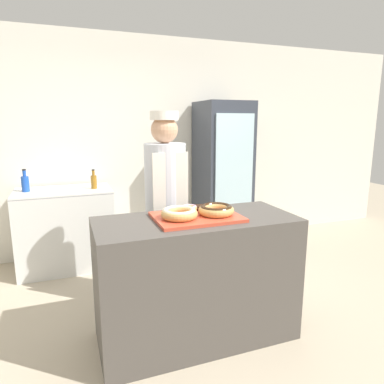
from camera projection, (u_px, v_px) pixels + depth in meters
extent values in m
plane|color=#B7A88E|center=(196.00, 335.00, 2.71)|extent=(14.00, 14.00, 0.00)
cube|color=silver|center=(137.00, 146.00, 4.39)|extent=(8.00, 0.06, 2.70)
cube|color=#4C4742|center=(197.00, 279.00, 2.61)|extent=(1.49, 0.65, 0.96)
cube|color=#D84C33|center=(197.00, 217.00, 2.51)|extent=(0.62, 0.45, 0.02)
torus|color=tan|center=(179.00, 214.00, 2.43)|extent=(0.26, 0.26, 0.07)
torus|color=beige|center=(179.00, 211.00, 2.42)|extent=(0.24, 0.24, 0.04)
torus|color=tan|center=(216.00, 210.00, 2.53)|extent=(0.26, 0.26, 0.07)
torus|color=#331E0F|center=(216.00, 208.00, 2.52)|extent=(0.24, 0.24, 0.04)
torus|color=tan|center=(189.00, 208.00, 2.65)|extent=(0.13, 0.13, 0.04)
torus|color=#EFADC6|center=(189.00, 207.00, 2.65)|extent=(0.11, 0.11, 0.02)
cube|color=black|center=(178.00, 209.00, 2.62)|extent=(0.08, 0.08, 0.03)
cube|color=black|center=(200.00, 207.00, 2.68)|extent=(0.08, 0.08, 0.03)
cylinder|color=#4C4C51|center=(166.00, 259.00, 3.12)|extent=(0.26, 0.26, 0.84)
cylinder|color=silver|center=(165.00, 180.00, 2.97)|extent=(0.36, 0.36, 0.63)
cube|color=silver|center=(171.00, 231.00, 2.91)|extent=(0.30, 0.02, 1.33)
sphere|color=tan|center=(164.00, 130.00, 2.89)|extent=(0.23, 0.23, 0.23)
cylinder|color=white|center=(164.00, 116.00, 2.86)|extent=(0.24, 0.24, 0.07)
cube|color=#333842|center=(222.00, 177.00, 4.46)|extent=(0.61, 0.66, 1.90)
cube|color=silver|center=(234.00, 178.00, 4.14)|extent=(0.50, 0.02, 1.52)
cube|color=silver|center=(66.00, 229.00, 3.90)|extent=(1.03, 0.63, 0.91)
cube|color=gray|center=(63.00, 191.00, 3.81)|extent=(1.03, 0.63, 0.01)
cylinder|color=#99661E|center=(94.00, 182.00, 3.86)|extent=(0.06, 0.06, 0.15)
cylinder|color=#99661E|center=(93.00, 173.00, 3.84)|extent=(0.03, 0.03, 0.06)
cylinder|color=black|center=(93.00, 170.00, 3.83)|extent=(0.03, 0.03, 0.01)
cylinder|color=#1E4CB2|center=(25.00, 184.00, 3.69)|extent=(0.08, 0.08, 0.17)
cylinder|color=#1E4CB2|center=(24.00, 173.00, 3.67)|extent=(0.04, 0.04, 0.06)
cylinder|color=black|center=(24.00, 170.00, 3.66)|extent=(0.04, 0.04, 0.01)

